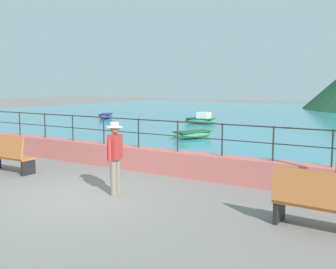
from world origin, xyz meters
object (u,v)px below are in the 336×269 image
at_px(boat_1, 201,120).
at_px(person_walking, 115,154).
at_px(bench_main, 7,154).
at_px(bench_far, 321,202).
at_px(boat_2, 193,134).
at_px(boat_0, 106,116).

bearing_deg(boat_1, person_walking, -68.92).
height_order(bench_main, bench_far, same).
bearing_deg(person_walking, bench_far, 0.30).
bearing_deg(person_walking, boat_2, 108.35).
xyz_separation_m(bench_far, boat_0, (-19.14, 16.12, -0.30)).
relative_size(bench_far, person_walking, 0.99).
bearing_deg(boat_0, boat_2, -30.26).
bearing_deg(boat_2, bench_main, -96.92).
distance_m(bench_far, boat_2, 12.41).
bearing_deg(person_walking, boat_0, 131.76).
bearing_deg(bench_far, boat_1, 124.00).
distance_m(bench_main, person_walking, 4.35).
relative_size(boat_0, boat_2, 0.99).
relative_size(bench_far, boat_1, 0.74).
height_order(bench_main, boat_2, bench_main).
bearing_deg(bench_far, boat_0, 139.90).
relative_size(boat_0, boat_1, 1.05).
height_order(boat_1, boat_2, boat_1).
relative_size(bench_main, boat_0, 0.70).
height_order(bench_main, boat_0, bench_main).
xyz_separation_m(bench_main, boat_2, (1.14, 9.43, -0.30)).
relative_size(bench_main, person_walking, 0.98).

